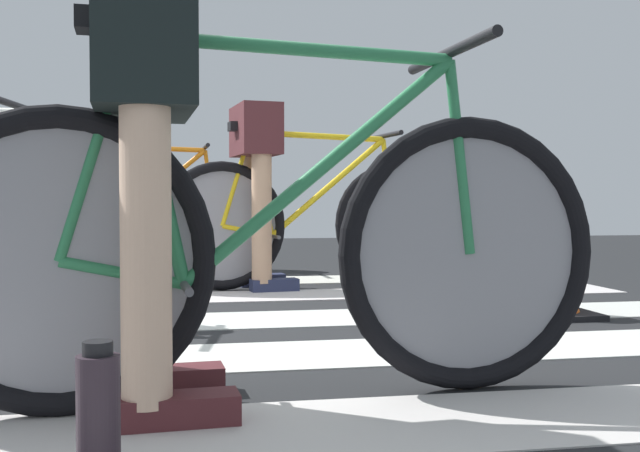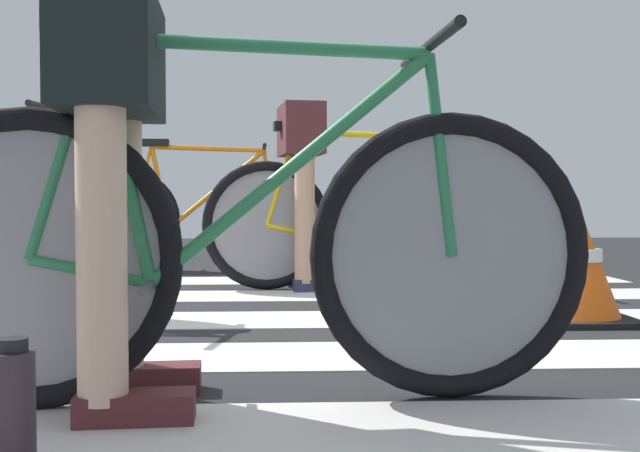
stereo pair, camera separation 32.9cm
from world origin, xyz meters
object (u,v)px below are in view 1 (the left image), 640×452
bicycle_1_of_4 (277,246)px  traffic_cone (537,261)px  cyclist_1_of_4 (146,142)px  bicycle_3_of_4 (310,220)px  bicycle_4_of_4 (140,217)px  water_bottle (98,421)px  cyclist_3_of_4 (257,171)px

bicycle_1_of_4 → traffic_cone: bearing=39.0°
cyclist_1_of_4 → traffic_cone: size_ratio=1.96×
bicycle_3_of_4 → bicycle_4_of_4: bearing=122.9°
bicycle_4_of_4 → water_bottle: (0.15, -4.12, -0.26)m
water_bottle → traffic_cone: (1.65, 1.72, 0.11)m
bicycle_1_of_4 → bicycle_4_of_4: 3.63m
bicycle_3_of_4 → cyclist_3_of_4: 0.42m
bicycle_1_of_4 → bicycle_3_of_4: 2.46m
water_bottle → traffic_cone: size_ratio=0.52×
bicycle_4_of_4 → traffic_cone: 3.00m
cyclist_3_of_4 → water_bottle: bearing=-108.3°
cyclist_1_of_4 → traffic_cone: bearing=33.4°
cyclist_3_of_4 → bicycle_1_of_4: bearing=-102.0°
cyclist_1_of_4 → bicycle_3_of_4: 2.57m
cyclist_1_of_4 → traffic_cone: (1.59, 1.22, -0.40)m
cyclist_3_of_4 → bicycle_4_of_4: 1.44m
water_bottle → cyclist_1_of_4: bearing=83.4°
traffic_cone → cyclist_3_of_4: bearing=133.2°
bicycle_1_of_4 → cyclist_1_of_4: 0.40m
bicycle_1_of_4 → cyclist_1_of_4: cyclist_1_of_4 is taller
water_bottle → bicycle_3_of_4: bearing=73.7°
bicycle_3_of_4 → traffic_cone: size_ratio=3.47×
bicycle_1_of_4 → cyclist_3_of_4: bearing=81.6°
bicycle_4_of_4 → traffic_cone: (1.80, -2.40, -0.15)m
traffic_cone → bicycle_4_of_4: bearing=126.9°
traffic_cone → bicycle_1_of_4: bearing=-137.0°
cyclist_1_of_4 → bicycle_4_of_4: (-0.21, 3.61, -0.25)m
bicycle_3_of_4 → water_bottle: bearing=-113.9°
cyclist_3_of_4 → bicycle_3_of_4: bearing=0.0°
bicycle_1_of_4 → cyclist_1_of_4: bearing=180.0°
water_bottle → traffic_cone: 2.39m
cyclist_3_of_4 → bicycle_4_of_4: size_ratio=0.59×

